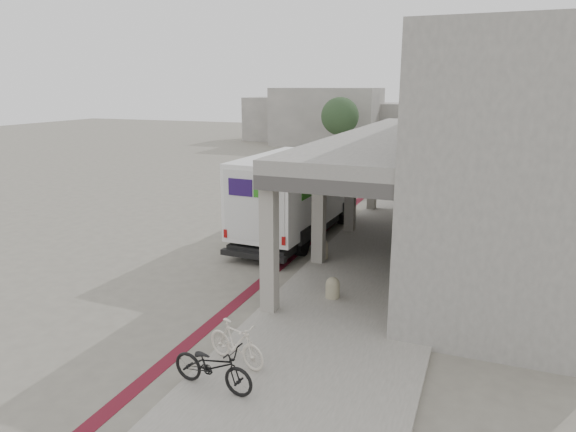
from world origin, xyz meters
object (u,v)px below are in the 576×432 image
at_px(utility_cabinet, 423,228).
at_px(bicycle_black, 213,366).
at_px(bench, 415,263).
at_px(fedex_truck, 296,193).
at_px(bicycle_cream, 236,343).

height_order(utility_cabinet, bicycle_black, utility_cabinet).
bearing_deg(bench, bicycle_black, -99.96).
bearing_deg(bicycle_black, fedex_truck, 17.88).
distance_m(bicycle_black, bicycle_cream, 0.96).
bearing_deg(fedex_truck, bench, -26.76).
relative_size(bicycle_black, bicycle_cream, 1.15).
bearing_deg(bench, fedex_truck, 160.42).
relative_size(fedex_truck, utility_cabinet, 7.01).
bearing_deg(utility_cabinet, bench, -79.12).
bearing_deg(utility_cabinet, bicycle_cream, -96.63).
xyz_separation_m(fedex_truck, bench, (4.90, -2.72, -1.30)).
height_order(bench, utility_cabinet, utility_cabinet).
xyz_separation_m(bench, utility_cabinet, (-0.20, 3.29, 0.23)).
bearing_deg(utility_cabinet, fedex_truck, -165.67).
bearing_deg(bicycle_black, utility_cabinet, -6.92).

